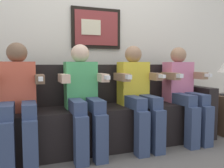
{
  "coord_description": "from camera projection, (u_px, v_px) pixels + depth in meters",
  "views": [
    {
      "loc": [
        -0.84,
        -2.11,
        0.91
      ],
      "look_at": [
        0.0,
        0.15,
        0.7
      ],
      "focal_mm": 37.37,
      "sensor_mm": 36.0,
      "label": 1
    }
  ],
  "objects": [
    {
      "name": "back_wall_assembly",
      "position": [
        95.0,
        33.0,
        2.94
      ],
      "size": [
        4.97,
        0.1,
        2.6
      ],
      "color": "silver",
      "rests_on": "ground_plane"
    },
    {
      "name": "couch",
      "position": [
        107.0,
        117.0,
        2.62
      ],
      "size": [
        2.57,
        0.58,
        0.9
      ],
      "color": "black",
      "rests_on": "ground_plane"
    },
    {
      "name": "person_right_center",
      "position": [
        138.0,
        92.0,
        2.54
      ],
      "size": [
        0.46,
        0.56,
        1.11
      ],
      "color": "yellow",
      "rests_on": "ground_plane"
    },
    {
      "name": "person_leftmost",
      "position": [
        18.0,
        97.0,
        2.12
      ],
      "size": [
        0.46,
        0.56,
        1.11
      ],
      "color": "#D8593F",
      "rests_on": "ground_plane"
    },
    {
      "name": "person_rightmost",
      "position": [
        184.0,
        90.0,
        2.75
      ],
      "size": [
        0.46,
        0.56,
        1.11
      ],
      "color": "pink",
      "rests_on": "ground_plane"
    },
    {
      "name": "ground_plane",
      "position": [
        117.0,
        154.0,
        2.34
      ],
      "size": [
        6.47,
        6.47,
        0.0
      ],
      "primitive_type": "plane",
      "color": "#66605B"
    },
    {
      "name": "person_left_center",
      "position": [
        83.0,
        94.0,
        2.33
      ],
      "size": [
        0.46,
        0.56,
        1.11
      ],
      "color": "#4CB266",
      "rests_on": "ground_plane"
    }
  ]
}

